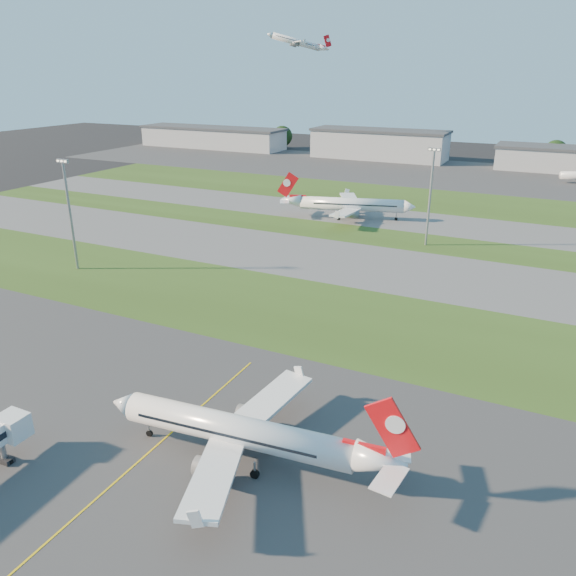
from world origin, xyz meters
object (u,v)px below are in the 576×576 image
Objects in this scene: airliner_parked at (239,432)px; airliner_taxiing at (351,205)px; light_mast_centre at (431,191)px; light_mast_west at (69,208)px.

airliner_taxiing is at bearing 98.40° from airliner_parked.
light_mast_centre is (28.59, -18.53, 10.38)m from airliner_taxiing.
airliner_parked is 83.74m from light_mast_west.
airliner_parked is at bearing -89.56° from light_mast_centre.
light_mast_centre is at bearing 38.66° from light_mast_west.
light_mast_west is 1.00× the size of light_mast_centre.
light_mast_west is at bearing 142.89° from airliner_parked.
airliner_parked is 1.40× the size of light_mast_west.
airliner_taxiing is (-29.35, 117.97, 0.47)m from airliner_parked.
airliner_taxiing is 1.53× the size of light_mast_west.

